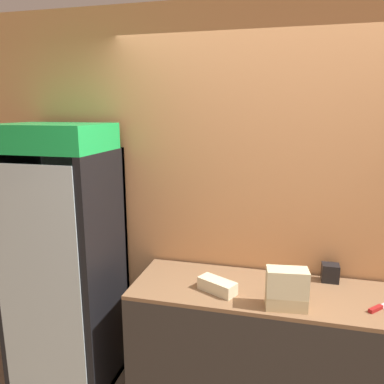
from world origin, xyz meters
The scene contains 9 objects.
wall_back centered at (0.01, 1.20, 1.35)m, with size 5.20×0.10×2.70m.
prep_counter centered at (0.00, 0.85, 0.44)m, with size 2.00×0.60×0.88m.
beverage_cooler centered at (-1.57, 0.89, 1.04)m, with size 0.71×0.62×1.91m.
sandwich_stack_bottom centered at (-0.02, 0.65, 0.92)m, with size 0.24×0.14×0.08m.
sandwich_stack_middle centered at (-0.02, 0.65, 1.00)m, with size 0.25×0.15×0.08m.
sandwich_stack_top centered at (-0.02, 0.65, 1.08)m, with size 0.24×0.15×0.08m.
sandwich_flat_left centered at (-0.44, 0.75, 0.92)m, with size 0.26×0.20×0.08m.
chefs_knife centered at (0.52, 0.79, 0.89)m, with size 0.26×0.27×0.02m.
napkin_dispenser centered at (0.26, 1.08, 0.94)m, with size 0.11×0.09×0.12m.
Camera 1 is at (-0.07, -1.38, 2.00)m, focal length 35.00 mm.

